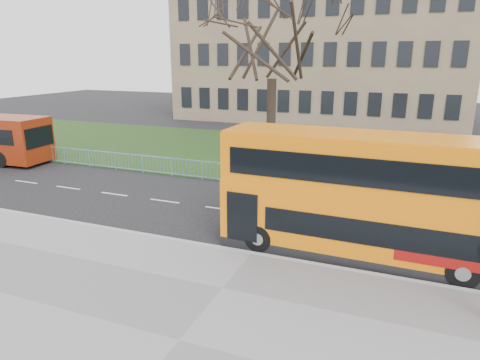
{
  "coord_description": "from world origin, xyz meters",
  "views": [
    {
      "loc": [
        4.67,
        -14.53,
        6.79
      ],
      "look_at": [
        -1.46,
        1.0,
        1.96
      ],
      "focal_mm": 32.0,
      "sensor_mm": 36.0,
      "label": 1
    }
  ],
  "objects": [
    {
      "name": "guard_railing",
      "position": [
        0.0,
        6.6,
        0.55
      ],
      "size": [
        40.0,
        0.12,
        1.1
      ],
      "primitive_type": null,
      "color": "#78AFD5",
      "rests_on": "ground"
    },
    {
      "name": "grass_verge",
      "position": [
        0.0,
        14.3,
        0.04
      ],
      "size": [
        80.0,
        15.4,
        0.08
      ],
      "primitive_type": "cube",
      "color": "#1C3B15",
      "rests_on": "ground"
    },
    {
      "name": "civic_building",
      "position": [
        -5.0,
        35.0,
        7.0
      ],
      "size": [
        30.0,
        15.0,
        14.0
      ],
      "primitive_type": "cube",
      "color": "#78614C",
      "rests_on": "ground"
    },
    {
      "name": "pavement",
      "position": [
        0.0,
        -6.75,
        0.06
      ],
      "size": [
        80.0,
        10.5,
        0.12
      ],
      "primitive_type": "cube",
      "color": "slate",
      "rests_on": "ground"
    },
    {
      "name": "bare_tree",
      "position": [
        -3.0,
        10.0,
        6.59
      ],
      "size": [
        9.12,
        9.12,
        13.02
      ],
      "primitive_type": null,
      "color": "black",
      "rests_on": "grass_verge"
    },
    {
      "name": "ground",
      "position": [
        0.0,
        0.0,
        0.0
      ],
      "size": [
        120.0,
        120.0,
        0.0
      ],
      "primitive_type": "plane",
      "color": "black",
      "rests_on": "ground"
    },
    {
      "name": "kerb",
      "position": [
        0.0,
        -1.55,
        0.07
      ],
      "size": [
        80.0,
        0.2,
        0.14
      ],
      "primitive_type": "cube",
      "color": "#99999C",
      "rests_on": "ground"
    },
    {
      "name": "yellow_bus",
      "position": [
        3.74,
        -0.08,
        2.29
      ],
      "size": [
        10.23,
        2.66,
        4.27
      ],
      "rotation": [
        0.0,
        0.0,
        -0.02
      ],
      "color": "orange",
      "rests_on": "ground"
    }
  ]
}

